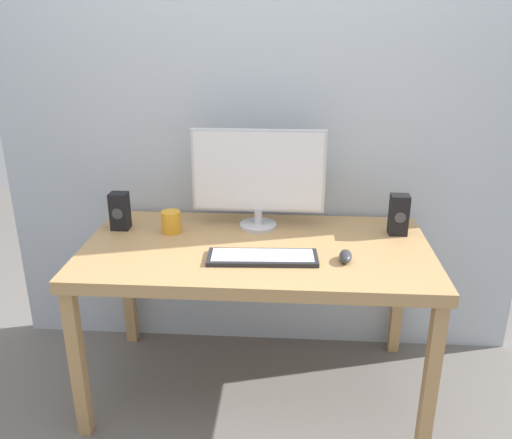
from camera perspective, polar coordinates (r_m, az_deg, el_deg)
The scene contains 9 objects.
ground_plane at distance 2.67m, azimuth 0.05°, elevation -17.40°, with size 6.00×6.00×0.00m, color slate.
wall_back at distance 2.53m, azimuth 0.75°, elevation 17.40°, with size 2.59×0.04×3.00m, color #B2BCC6.
desk at distance 2.32m, azimuth 0.05°, elevation -4.32°, with size 1.49×0.78×0.73m.
monitor at distance 2.42m, azimuth 0.26°, elevation 4.77°, with size 0.61×0.17×0.46m.
keyboard_primary at distance 2.16m, azimuth 0.71°, elevation -4.06°, with size 0.45×0.18×0.02m.
mouse at distance 2.17m, azimuth 9.59°, elevation -3.92°, with size 0.05×0.10×0.04m, color #333338.
speaker_right at distance 2.46m, azimuth 15.07°, elevation 0.50°, with size 0.08×0.07×0.18m.
speaker_left at distance 2.52m, azimuth -14.41°, elevation 0.89°, with size 0.08×0.08×0.17m.
coffee_mug at distance 2.44m, azimuth -9.10°, elevation -0.25°, with size 0.09×0.09×0.10m, color orange.
Camera 1 is at (0.14, -2.09, 1.65)m, focal length 37.28 mm.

